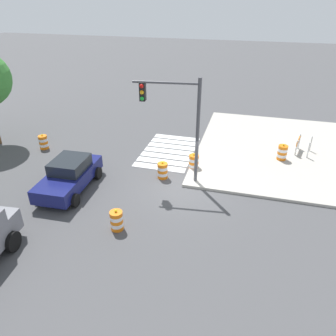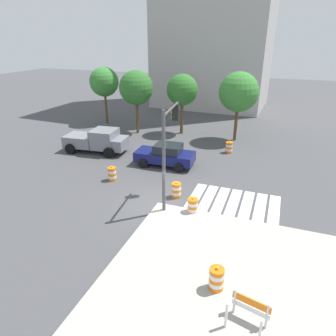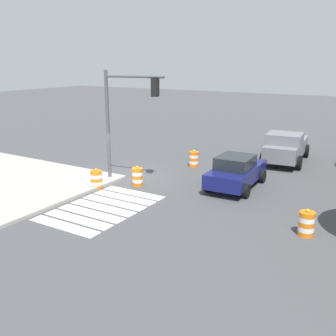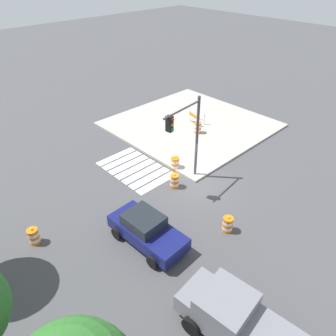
# 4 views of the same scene
# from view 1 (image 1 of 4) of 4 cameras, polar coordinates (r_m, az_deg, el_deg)

# --- Properties ---
(ground_plane) EXTENTS (120.00, 120.00, 0.00)m
(ground_plane) POSITION_cam_1_polar(r_m,az_deg,el_deg) (17.07, 2.48, -3.39)
(ground_plane) COLOR #474749
(sidewalk_corner) EXTENTS (12.00, 12.00, 0.15)m
(sidewalk_corner) POSITION_cam_1_polar(r_m,az_deg,el_deg) (22.24, 21.37, 2.82)
(sidewalk_corner) COLOR #ADA89E
(sidewalk_corner) RESTS_ON ground
(crosswalk_stripes) EXTENTS (5.10, 3.20, 0.02)m
(crosswalk_stripes) POSITION_cam_1_polar(r_m,az_deg,el_deg) (20.84, 0.12, 2.99)
(crosswalk_stripes) COLOR silver
(crosswalk_stripes) RESTS_ON ground
(sports_car) EXTENTS (4.37, 2.28, 1.63)m
(sports_car) POSITION_cam_1_polar(r_m,az_deg,el_deg) (17.28, -17.10, -1.20)
(sports_car) COLOR navy
(sports_car) RESTS_ON ground
(traffic_barrel_near_corner) EXTENTS (0.56, 0.56, 1.02)m
(traffic_barrel_near_corner) POSITION_cam_1_polar(r_m,az_deg,el_deg) (14.17, -9.11, -9.17)
(traffic_barrel_near_corner) COLOR orange
(traffic_barrel_near_corner) RESTS_ON ground
(traffic_barrel_crosswalk_end) EXTENTS (0.56, 0.56, 1.02)m
(traffic_barrel_crosswalk_end) POSITION_cam_1_polar(r_m,az_deg,el_deg) (17.66, -0.97, -0.46)
(traffic_barrel_crosswalk_end) COLOR orange
(traffic_barrel_crosswalk_end) RESTS_ON ground
(traffic_barrel_median_near) EXTENTS (0.56, 0.56, 1.02)m
(traffic_barrel_median_near) POSITION_cam_1_polar(r_m,az_deg,el_deg) (22.59, -21.24, 4.30)
(traffic_barrel_median_near) COLOR orange
(traffic_barrel_median_near) RESTS_ON ground
(traffic_barrel_median_far) EXTENTS (0.56, 0.56, 1.02)m
(traffic_barrel_median_far) POSITION_cam_1_polar(r_m,az_deg,el_deg) (18.59, 4.59, 1.04)
(traffic_barrel_median_far) COLOR orange
(traffic_barrel_median_far) RESTS_ON ground
(traffic_barrel_on_sidewalk) EXTENTS (0.56, 0.56, 1.02)m
(traffic_barrel_on_sidewalk) POSITION_cam_1_polar(r_m,az_deg,el_deg) (20.52, 19.63, 2.62)
(traffic_barrel_on_sidewalk) COLOR orange
(traffic_barrel_on_sidewalk) RESTS_ON sidewalk_corner
(construction_barricade) EXTENTS (1.38, 1.04, 1.00)m
(construction_barricade) POSITION_cam_1_polar(r_m,az_deg,el_deg) (21.80, 22.46, 3.97)
(construction_barricade) COLOR silver
(construction_barricade) RESTS_ON sidewalk_corner
(traffic_light_pole) EXTENTS (0.69, 3.28, 5.50)m
(traffic_light_pole) POSITION_cam_1_polar(r_m,az_deg,el_deg) (15.88, 1.27, 9.77)
(traffic_light_pole) COLOR #4C4C51
(traffic_light_pole) RESTS_ON sidewalk_corner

